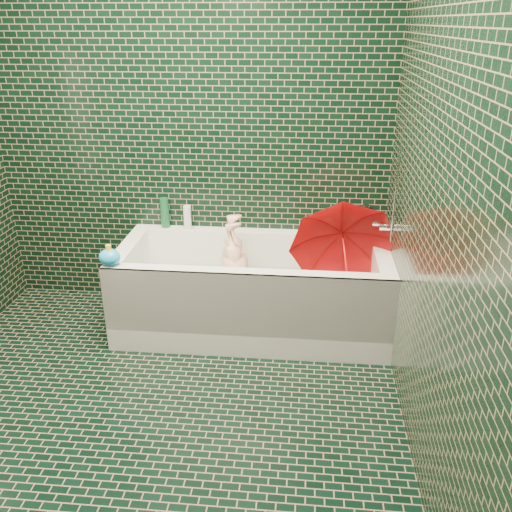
# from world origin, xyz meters

# --- Properties ---
(floor) EXTENTS (2.80, 2.80, 0.00)m
(floor) POSITION_xyz_m (0.00, 0.00, 0.00)
(floor) COLOR black
(floor) RESTS_ON ground
(wall_back) EXTENTS (2.80, 0.00, 2.80)m
(wall_back) POSITION_xyz_m (0.00, 1.40, 1.25)
(wall_back) COLOR black
(wall_back) RESTS_ON floor
(wall_right) EXTENTS (0.00, 2.80, 2.80)m
(wall_right) POSITION_xyz_m (1.30, 0.00, 1.25)
(wall_right) COLOR black
(wall_right) RESTS_ON floor
(bathtub) EXTENTS (1.70, 0.75, 0.55)m
(bathtub) POSITION_xyz_m (0.45, 1.01, 0.21)
(bathtub) COLOR white
(bathtub) RESTS_ON floor
(bath_mat) EXTENTS (1.35, 0.47, 0.01)m
(bath_mat) POSITION_xyz_m (0.45, 1.02, 0.16)
(bath_mat) COLOR green
(bath_mat) RESTS_ON bathtub
(water) EXTENTS (1.48, 0.53, 0.00)m
(water) POSITION_xyz_m (0.45, 1.02, 0.30)
(water) COLOR silver
(water) RESTS_ON bathtub
(faucet) EXTENTS (0.18, 0.19, 0.55)m
(faucet) POSITION_xyz_m (1.26, 1.02, 0.77)
(faucet) COLOR silver
(faucet) RESTS_ON wall_right
(child) EXTENTS (0.87, 0.33, 0.29)m
(child) POSITION_xyz_m (0.37, 1.04, 0.31)
(child) COLOR #F0B096
(child) RESTS_ON bathtub
(umbrella) EXTENTS (0.84, 0.81, 0.93)m
(umbrella) POSITION_xyz_m (1.02, 0.93, 0.56)
(umbrella) COLOR red
(umbrella) RESTS_ON bathtub
(soap_bottle_a) EXTENTS (0.09, 0.09, 0.23)m
(soap_bottle_a) POSITION_xyz_m (1.15, 1.31, 0.55)
(soap_bottle_a) COLOR white
(soap_bottle_a) RESTS_ON bathtub
(soap_bottle_b) EXTENTS (0.11, 0.11, 0.20)m
(soap_bottle_b) POSITION_xyz_m (1.25, 1.34, 0.55)
(soap_bottle_b) COLOR #4C2078
(soap_bottle_b) RESTS_ON bathtub
(soap_bottle_c) EXTENTS (0.15, 0.15, 0.18)m
(soap_bottle_c) POSITION_xyz_m (1.15, 1.31, 0.55)
(soap_bottle_c) COLOR #154C28
(soap_bottle_c) RESTS_ON bathtub
(bottle_right_tall) EXTENTS (0.07, 0.07, 0.21)m
(bottle_right_tall) POSITION_xyz_m (0.98, 1.32, 0.66)
(bottle_right_tall) COLOR #154C28
(bottle_right_tall) RESTS_ON bathtub
(bottle_right_pump) EXTENTS (0.06, 0.06, 0.20)m
(bottle_right_pump) POSITION_xyz_m (1.16, 1.37, 0.65)
(bottle_right_pump) COLOR silver
(bottle_right_pump) RESTS_ON bathtub
(bottle_left_tall) EXTENTS (0.07, 0.07, 0.21)m
(bottle_left_tall) POSITION_xyz_m (-0.19, 1.37, 0.65)
(bottle_left_tall) COLOR #154C28
(bottle_left_tall) RESTS_ON bathtub
(bottle_left_short) EXTENTS (0.06, 0.06, 0.16)m
(bottle_left_short) POSITION_xyz_m (-0.03, 1.34, 0.63)
(bottle_left_short) COLOR white
(bottle_left_short) RESTS_ON bathtub
(rubber_duck) EXTENTS (0.11, 0.08, 0.08)m
(rubber_duck) POSITION_xyz_m (1.00, 1.36, 0.59)
(rubber_duck) COLOR yellow
(rubber_duck) RESTS_ON bathtub
(bath_toy) EXTENTS (0.13, 0.11, 0.12)m
(bath_toy) POSITION_xyz_m (-0.35, 0.70, 0.60)
(bath_toy) COLOR #1998E7
(bath_toy) RESTS_ON bathtub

